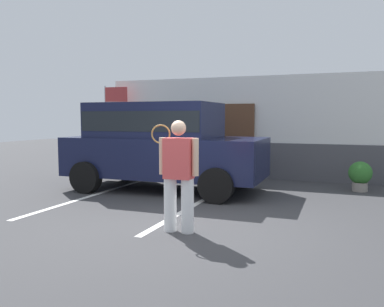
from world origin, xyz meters
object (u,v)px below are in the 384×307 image
at_px(parked_suv, 161,142).
at_px(flag_pole, 111,112).
at_px(tennis_player_man, 178,174).
at_px(potted_plant_by_porch, 360,175).

height_order(parked_suv, flag_pole, flag_pole).
bearing_deg(flag_pole, tennis_player_man, -49.00).
xyz_separation_m(potted_plant_by_porch, flag_pole, (-7.23, 0.74, 1.50)).
xyz_separation_m(parked_suv, tennis_player_man, (1.77, -3.03, -0.27)).
xyz_separation_m(parked_suv, potted_plant_by_porch, (4.38, 1.54, -0.76)).
distance_m(tennis_player_man, potted_plant_by_porch, 5.28).
relative_size(potted_plant_by_porch, flag_pole, 0.26).
bearing_deg(potted_plant_by_porch, flag_pole, 174.13).
bearing_deg(potted_plant_by_porch, parked_suv, -160.70).
height_order(tennis_player_man, potted_plant_by_porch, tennis_player_man).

